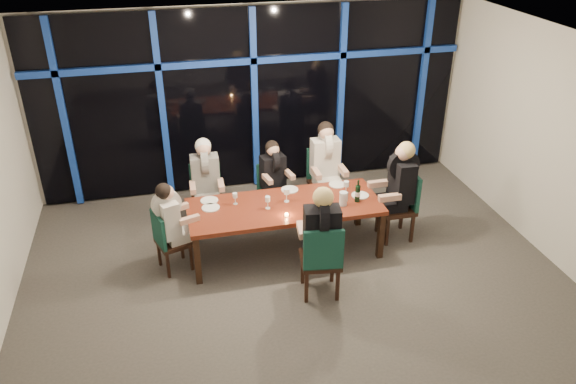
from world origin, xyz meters
name	(u,v)px	position (x,y,z in m)	size (l,w,h in m)	color
room	(301,140)	(0.00, 0.00, 2.02)	(7.04, 7.00, 3.02)	#544F4A
window_wall	(255,97)	(0.01, 2.93, 1.55)	(6.86, 0.43, 2.94)	black
dining_table	(285,209)	(0.00, 0.80, 0.68)	(2.60, 1.00, 0.75)	maroon
chair_far_left	(207,193)	(-0.95, 1.79, 0.54)	(0.46, 0.46, 0.96)	black
chair_far_mid	(272,188)	(0.04, 1.81, 0.48)	(0.47, 0.47, 0.86)	black
chair_far_right	(323,177)	(0.86, 1.83, 0.56)	(0.47, 0.47, 1.01)	black
chair_end_left	(167,239)	(-1.58, 0.74, 0.49)	(0.51, 0.51, 0.88)	black
chair_end_right	(403,202)	(1.73, 0.79, 0.57)	(0.48, 0.48, 1.02)	black
chair_near_mid	(322,258)	(0.21, -0.26, 0.58)	(0.54, 0.54, 1.03)	black
diner_far_left	(205,172)	(-0.96, 1.70, 0.92)	(0.49, 0.60, 0.94)	black
diner_far_mid	(274,169)	(0.06, 1.74, 0.83)	(0.47, 0.57, 0.84)	black
diner_far_right	(326,156)	(0.86, 1.75, 0.96)	(0.50, 0.63, 0.98)	silver
diner_end_left	(170,214)	(-1.51, 0.76, 0.84)	(0.60, 0.52, 0.85)	silver
diner_end_right	(400,177)	(1.64, 0.80, 0.97)	(0.63, 0.51, 0.99)	black
diner_near_mid	(321,225)	(0.22, -0.18, 0.98)	(0.55, 0.67, 1.01)	black
plate_far_left	(209,200)	(-0.97, 1.14, 0.76)	(0.24, 0.24, 0.01)	white
plate_far_mid	(290,190)	(0.17, 1.19, 0.76)	(0.24, 0.24, 0.01)	white
plate_far_right	(337,185)	(0.87, 1.18, 0.76)	(0.24, 0.24, 0.01)	white
plate_end_left	(211,208)	(-0.98, 0.94, 0.76)	(0.24, 0.24, 0.01)	white
plate_end_right	(360,195)	(1.08, 0.80, 0.76)	(0.24, 0.24, 0.01)	white
plate_near_mid	(314,217)	(0.30, 0.38, 0.76)	(0.24, 0.24, 0.01)	white
wine_bottle	(358,193)	(0.98, 0.66, 0.87)	(0.07, 0.07, 0.32)	black
water_pitcher	(343,199)	(0.76, 0.61, 0.85)	(0.12, 0.11, 0.19)	silver
tea_light	(287,215)	(-0.04, 0.51, 0.77)	(0.05, 0.05, 0.03)	#F2A448
wine_glass_a	(268,200)	(-0.24, 0.76, 0.88)	(0.07, 0.07, 0.18)	white
wine_glass_b	(287,192)	(0.05, 0.88, 0.89)	(0.07, 0.07, 0.19)	silver
wine_glass_c	(320,192)	(0.50, 0.80, 0.89)	(0.07, 0.07, 0.19)	silver
wine_glass_d	(235,196)	(-0.64, 0.98, 0.87)	(0.06, 0.06, 0.16)	silver
wine_glass_e	(346,185)	(0.90, 0.90, 0.89)	(0.07, 0.07, 0.19)	white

